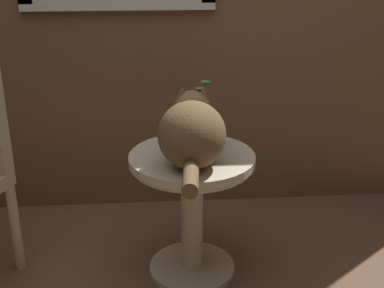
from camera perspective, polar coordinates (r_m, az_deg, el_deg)
name	(u,v)px	position (r m, az deg, el deg)	size (l,w,h in m)	color
ground_plane	(133,282)	(2.43, -6.60, -15.00)	(6.00, 6.00, 0.00)	brown
wicker_side_table	(192,191)	(2.27, 0.00, -5.29)	(0.54, 0.54, 0.59)	beige
cat	(192,131)	(2.05, 0.00, 1.40)	(0.30, 0.60, 0.29)	brown
pewter_vase_with_ivy	(203,127)	(2.25, 1.25, 1.87)	(0.12, 0.12, 0.29)	gray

